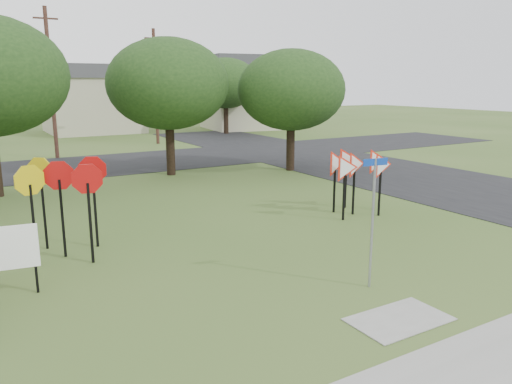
% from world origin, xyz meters
% --- Properties ---
extents(ground, '(140.00, 140.00, 0.00)m').
position_xyz_m(ground, '(0.00, 0.00, 0.00)').
color(ground, '#36511E').
extents(sidewalk, '(30.00, 1.60, 0.02)m').
position_xyz_m(sidewalk, '(0.00, -4.20, 0.01)').
color(sidewalk, gray).
rests_on(sidewalk, ground).
extents(street_right, '(8.00, 50.00, 0.02)m').
position_xyz_m(street_right, '(12.00, 10.00, 0.01)').
color(street_right, black).
rests_on(street_right, ground).
extents(street_far, '(60.00, 8.00, 0.02)m').
position_xyz_m(street_far, '(0.00, 20.00, 0.01)').
color(street_far, black).
rests_on(street_far, ground).
extents(curb_pad, '(2.00, 1.20, 0.02)m').
position_xyz_m(curb_pad, '(0.00, -2.40, 0.01)').
color(curb_pad, gray).
rests_on(curb_pad, ground).
extents(street_name_sign, '(0.61, 0.12, 3.00)m').
position_xyz_m(street_name_sign, '(0.65, -0.85, 1.72)').
color(street_name_sign, gray).
rests_on(street_name_sign, ground).
extents(stop_sign_cluster, '(2.48, 2.21, 2.65)m').
position_xyz_m(stop_sign_cluster, '(-4.92, 4.93, 1.95)').
color(stop_sign_cluster, black).
rests_on(stop_sign_cluster, ground).
extents(yield_sign_cluster, '(2.97, 1.70, 2.32)m').
position_xyz_m(yield_sign_cluster, '(4.86, 4.37, 1.71)').
color(yield_sign_cluster, black).
rests_on(yield_sign_cluster, ground).
extents(info_board, '(1.29, 0.23, 1.62)m').
position_xyz_m(info_board, '(-6.53, 2.73, 1.07)').
color(info_board, black).
rests_on(info_board, ground).
extents(far_pole_a, '(1.40, 0.24, 9.00)m').
position_xyz_m(far_pole_a, '(-2.00, 24.00, 4.60)').
color(far_pole_a, '#4B2D23').
rests_on(far_pole_a, ground).
extents(far_pole_b, '(1.40, 0.24, 8.50)m').
position_xyz_m(far_pole_b, '(6.00, 28.00, 4.35)').
color(far_pole_b, '#4B2D23').
rests_on(far_pole_b, ground).
extents(house_mid, '(8.40, 8.40, 6.20)m').
position_xyz_m(house_mid, '(4.00, 40.00, 3.15)').
color(house_mid, '#B4B191').
rests_on(house_mid, ground).
extents(house_right, '(8.30, 8.30, 7.20)m').
position_xyz_m(house_right, '(18.00, 36.00, 3.65)').
color(house_right, '#B4B191').
rests_on(house_right, ground).
extents(tree_near_mid, '(6.00, 6.00, 6.80)m').
position_xyz_m(tree_near_mid, '(2.00, 15.00, 4.54)').
color(tree_near_mid, black).
rests_on(tree_near_mid, ground).
extents(tree_near_right, '(5.60, 5.60, 6.33)m').
position_xyz_m(tree_near_right, '(8.00, 13.00, 4.22)').
color(tree_near_right, black).
rests_on(tree_near_right, ground).
extents(tree_far_right, '(6.00, 6.00, 6.80)m').
position_xyz_m(tree_far_right, '(14.00, 32.00, 4.54)').
color(tree_far_right, black).
rests_on(tree_far_right, ground).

